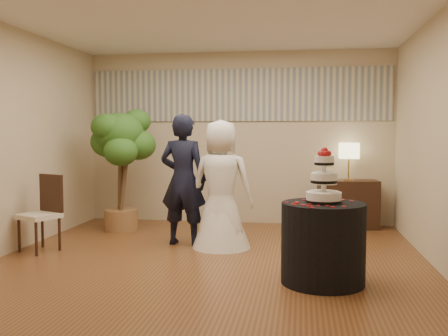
% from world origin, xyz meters
% --- Properties ---
extents(floor, '(5.00, 5.00, 0.00)m').
position_xyz_m(floor, '(0.00, 0.00, 0.00)').
color(floor, brown).
rests_on(floor, ground).
extents(ceiling, '(5.00, 5.00, 0.00)m').
position_xyz_m(ceiling, '(0.00, 0.00, 2.80)').
color(ceiling, white).
rests_on(ceiling, wall_back).
extents(wall_back, '(5.00, 0.06, 2.80)m').
position_xyz_m(wall_back, '(0.00, 2.50, 1.40)').
color(wall_back, '#C9B595').
rests_on(wall_back, ground).
extents(wall_front, '(5.00, 0.06, 2.80)m').
position_xyz_m(wall_front, '(0.00, -2.50, 1.40)').
color(wall_front, '#C9B595').
rests_on(wall_front, ground).
extents(wall_left, '(0.06, 5.00, 2.80)m').
position_xyz_m(wall_left, '(-2.50, 0.00, 1.40)').
color(wall_left, '#C9B595').
rests_on(wall_left, ground).
extents(wall_right, '(0.06, 5.00, 2.80)m').
position_xyz_m(wall_right, '(2.50, 0.00, 1.40)').
color(wall_right, '#C9B595').
rests_on(wall_right, ground).
extents(mural_border, '(4.90, 0.02, 0.85)m').
position_xyz_m(mural_border, '(0.00, 2.48, 2.10)').
color(mural_border, '#A2A194').
rests_on(mural_border, wall_back).
extents(groom, '(0.68, 0.49, 1.73)m').
position_xyz_m(groom, '(-0.50, 0.74, 0.86)').
color(groom, black).
rests_on(groom, floor).
extents(bride, '(0.89, 0.84, 1.65)m').
position_xyz_m(bride, '(0.03, 0.65, 0.82)').
color(bride, white).
rests_on(bride, floor).
extents(cake_table, '(0.99, 0.99, 0.80)m').
position_xyz_m(cake_table, '(1.26, -0.71, 0.40)').
color(cake_table, black).
rests_on(cake_table, floor).
extents(wedding_cake, '(0.35, 0.35, 0.54)m').
position_xyz_m(wedding_cake, '(1.26, -0.71, 1.07)').
color(wedding_cake, white).
rests_on(wedding_cake, cake_table).
extents(console, '(0.94, 0.52, 0.75)m').
position_xyz_m(console, '(1.77, 2.25, 0.37)').
color(console, black).
rests_on(console, floor).
extents(table_lamp, '(0.29, 0.29, 0.58)m').
position_xyz_m(table_lamp, '(1.77, 2.25, 1.04)').
color(table_lamp, beige).
rests_on(table_lamp, console).
extents(ficus_tree, '(1.27, 1.27, 1.88)m').
position_xyz_m(ficus_tree, '(-1.66, 1.54, 0.94)').
color(ficus_tree, '#31621F').
rests_on(ficus_tree, floor).
extents(side_chair, '(0.59, 0.60, 0.96)m').
position_xyz_m(side_chair, '(-2.18, 0.08, 0.48)').
color(side_chair, black).
rests_on(side_chair, floor).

